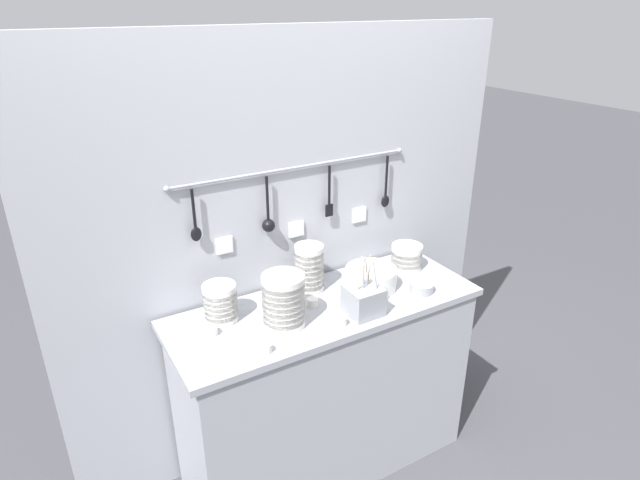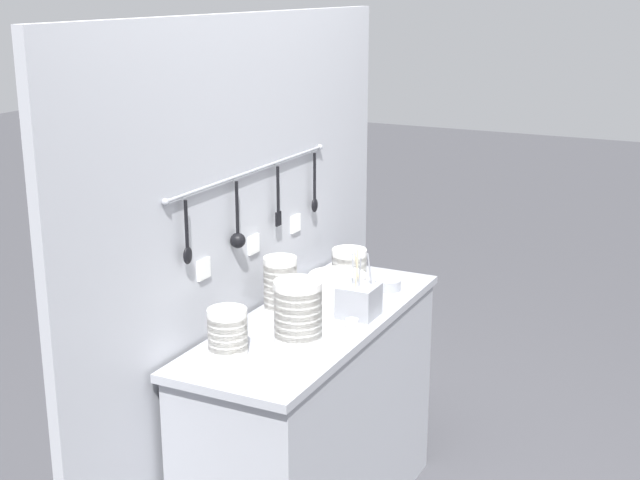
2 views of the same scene
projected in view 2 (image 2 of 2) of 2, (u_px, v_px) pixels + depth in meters
The scene contains 13 objects.
counter at pixel (315, 426), 3.43m from camera, with size 1.35×0.49×0.89m.
back_wall at pixel (249, 280), 3.39m from camera, with size 2.15×0.09×1.99m.
bowl_stack_wide_centre at pixel (280, 285), 3.33m from camera, with size 0.13×0.13×0.22m.
bowl_stack_nested_right at pixel (228, 332), 2.96m from camera, with size 0.13×0.13×0.16m.
bowl_stack_tall_left at pixel (298, 312), 3.06m from camera, with size 0.17×0.17×0.22m.
bowl_stack_short_front at pixel (349, 263), 3.76m from camera, with size 0.15×0.15×0.12m.
plate_stack at pixel (337, 286), 3.51m from camera, with size 0.23×0.23×0.09m.
steel_mixing_bowl at pixel (388, 285), 3.61m from camera, with size 0.11×0.11×0.04m.
cutlery_caddy at pixel (359, 300), 3.31m from camera, with size 0.14×0.14×0.26m.
cup_edge_far at pixel (313, 358), 2.91m from camera, with size 0.05×0.05×0.04m.
cup_front_left at pixel (303, 318), 3.26m from camera, with size 0.05×0.05×0.04m.
cup_by_caddy at pixel (352, 324), 3.20m from camera, with size 0.05×0.05×0.04m.
cup_mid_row at pixel (238, 361), 2.88m from camera, with size 0.05×0.05×0.04m.
Camera 2 is at (-2.76, -1.39, 2.08)m, focal length 50.00 mm.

